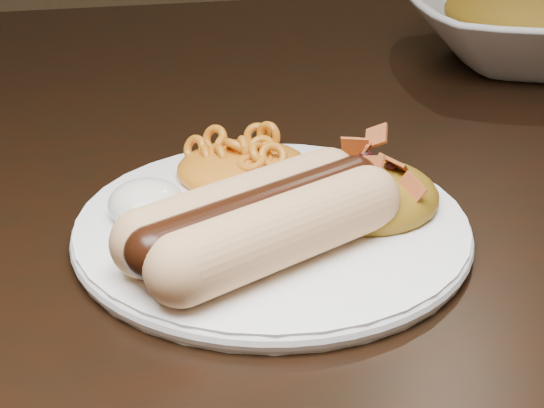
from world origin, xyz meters
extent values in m
cube|color=black|center=(0.00, 0.00, 0.73)|extent=(1.60, 0.90, 0.04)
cylinder|color=white|center=(0.10, -0.16, 0.76)|extent=(0.29, 0.29, 0.01)
cylinder|color=#EFA972|center=(0.08, -0.21, 0.78)|extent=(0.13, 0.09, 0.04)
cylinder|color=#EFA972|center=(0.08, -0.18, 0.78)|extent=(0.13, 0.09, 0.04)
cylinder|color=#3E190B|center=(0.08, -0.20, 0.79)|extent=(0.14, 0.09, 0.03)
ellipsoid|color=gold|center=(0.09, -0.09, 0.78)|extent=(0.11, 0.10, 0.03)
ellipsoid|color=white|center=(0.02, -0.14, 0.78)|extent=(0.05, 0.05, 0.03)
ellipsoid|color=#9C1C00|center=(0.15, -0.15, 0.77)|extent=(0.09, 0.09, 0.04)
imported|color=white|center=(0.43, 0.14, 0.78)|extent=(0.32, 0.32, 0.07)
camera|label=1|loc=(0.00, -0.59, 0.99)|focal=55.00mm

